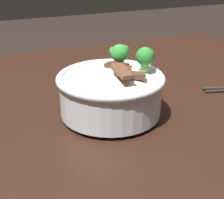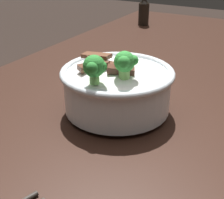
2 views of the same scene
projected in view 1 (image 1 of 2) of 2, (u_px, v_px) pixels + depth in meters
The scene contains 2 objects.
dining_table at pixel (33, 151), 0.67m from camera, with size 1.53×0.88×0.75m.
rice_bowl at pixel (111, 89), 0.62m from camera, with size 0.21×0.21×0.13m.
Camera 1 is at (-0.07, -0.59, 1.04)m, focal length 51.48 mm.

